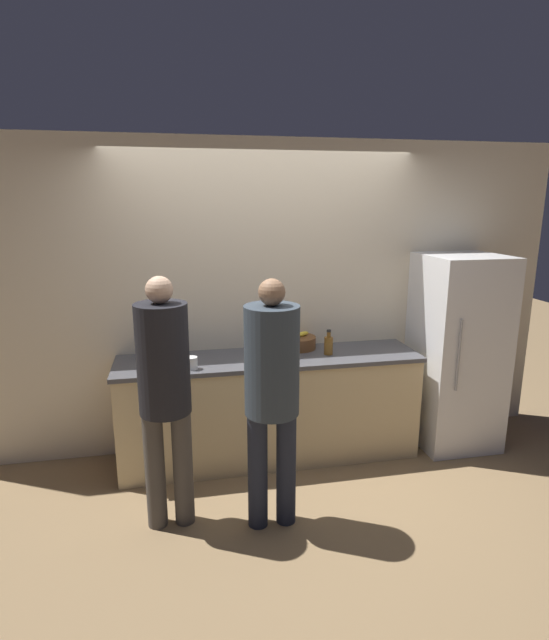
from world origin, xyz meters
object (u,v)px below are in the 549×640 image
Objects in this scene: refrigerator at (456,351)px; person_center at (272,385)px; person_left at (164,385)px; cup_white at (192,363)px; fruit_bowl at (298,342)px; bottle_amber at (329,345)px; utensil_crock at (157,348)px.

person_center is (-1.80, -0.85, 0.15)m from refrigerator.
person_left reaches higher than person_center.
fruit_bowl is at bearing 21.73° from cup_white.
person_left is at bearing -108.31° from cup_white.
person_center is 8.00× the size of bottle_amber.
person_center is at bearing -11.35° from person_left.
fruit_bowl is (-1.36, 0.22, 0.10)m from refrigerator.
refrigerator is at bearing 25.25° from person_center.
person_left is 0.67m from person_center.
cup_white is at bearing -52.79° from utensil_crock.
bottle_amber is (1.37, -0.20, 0.00)m from utensil_crock.
fruit_bowl is 1.47× the size of bottle_amber.
fruit_bowl is at bearing 133.01° from bottle_amber.
fruit_bowl is 1.17m from utensil_crock.
utensil_crock reaches higher than bottle_amber.
bottle_amber reaches higher than fruit_bowl.
person_center is 5.45× the size of fruit_bowl.
person_center reaches higher than utensil_crock.
fruit_bowl is at bearing 40.37° from person_left.
refrigerator is 5.49× the size of fruit_bowl.
bottle_amber is (0.20, -0.22, 0.03)m from fruit_bowl.
cup_white is at bearing 71.69° from person_left.
person_center reaches higher than cup_white.
cup_white is at bearing -172.51° from bottle_amber.
person_center is at bearing -154.75° from refrigerator.
bottle_amber is 1.12m from cup_white.
fruit_bowl is (1.10, 0.93, -0.05)m from person_left.
refrigerator reaches higher than fruit_bowl.
person_left is at bearing -139.63° from fruit_bowl.
person_left is 0.92m from utensil_crock.
person_left is at bearing -163.78° from refrigerator.
cup_white is (-0.91, -0.36, -0.01)m from fruit_bowl.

